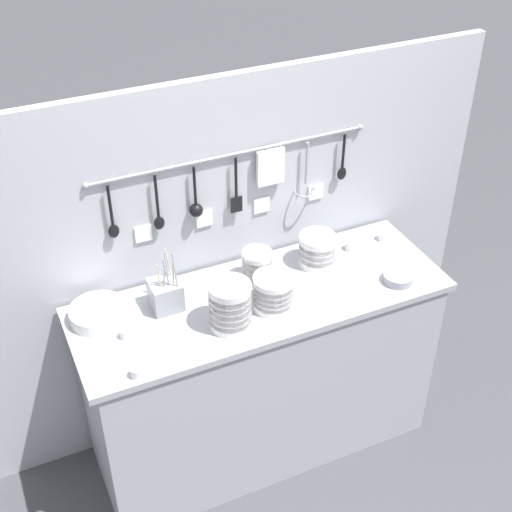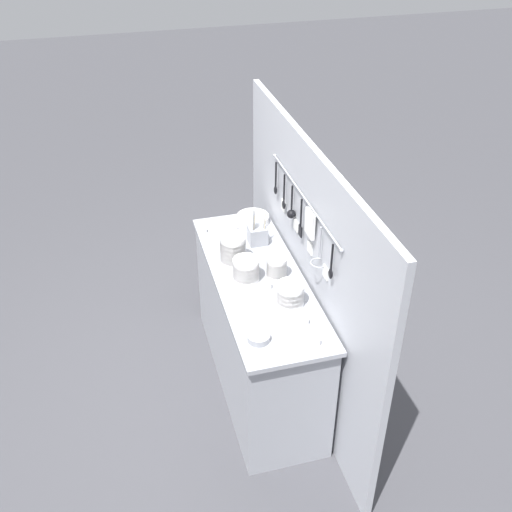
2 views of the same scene
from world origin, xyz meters
TOP-DOWN VIEW (x-y plane):
  - ground_plane at (0.00, 0.00)m, footprint 20.00×20.00m
  - counter at (0.00, 0.00)m, footprint 1.56×0.54m
  - back_wall at (0.00, 0.30)m, footprint 2.36×0.11m
  - bowl_stack_back_corner at (0.31, 0.11)m, footprint 0.16×0.16m
  - bowl_stack_short_front at (0.03, 0.11)m, footprint 0.13×0.13m
  - bowl_stack_nested_right at (-0.18, -0.11)m, footprint 0.16×0.16m
  - bowl_stack_wide_centre at (0.02, -0.08)m, footprint 0.16×0.16m
  - plate_stack at (-0.64, 0.14)m, footprint 0.23×0.23m
  - steel_mixing_bowl at (0.56, -0.15)m, footprint 0.12×0.12m
  - cutlery_caddy at (-0.37, 0.10)m, footprint 0.12×0.12m
  - cup_beside_plates at (-0.57, -0.01)m, footprint 0.05×0.05m
  - cup_centre at (0.13, 0.03)m, footprint 0.05×0.05m
  - cup_back_left at (0.67, 0.14)m, footprint 0.05×0.05m
  - cup_edge_near at (-0.59, -0.23)m, footprint 0.05×0.05m
  - cup_front_right at (0.50, 0.13)m, footprint 0.05×0.05m

SIDE VIEW (x-z plane):
  - ground_plane at x=0.00m, z-range 0.00..0.00m
  - counter at x=0.00m, z-range 0.00..0.89m
  - back_wall at x=0.00m, z-range 0.00..1.73m
  - steel_mixing_bowl at x=0.56m, z-range 0.89..0.92m
  - cup_beside_plates at x=-0.57m, z-range 0.89..0.93m
  - cup_centre at x=0.13m, z-range 0.89..0.93m
  - cup_back_left at x=0.67m, z-range 0.89..0.93m
  - cup_edge_near at x=-0.59m, z-range 0.89..0.93m
  - cup_front_right at x=0.50m, z-range 0.89..0.93m
  - plate_stack at x=-0.64m, z-range 0.89..0.94m
  - cutlery_caddy at x=-0.37m, z-range 0.81..1.09m
  - bowl_stack_short_front at x=0.03m, z-range 0.89..1.03m
  - bowl_stack_back_corner at x=0.31m, z-range 0.89..1.03m
  - bowl_stack_wide_centre at x=0.02m, z-range 0.89..1.03m
  - bowl_stack_nested_right at x=-0.18m, z-range 0.89..1.09m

